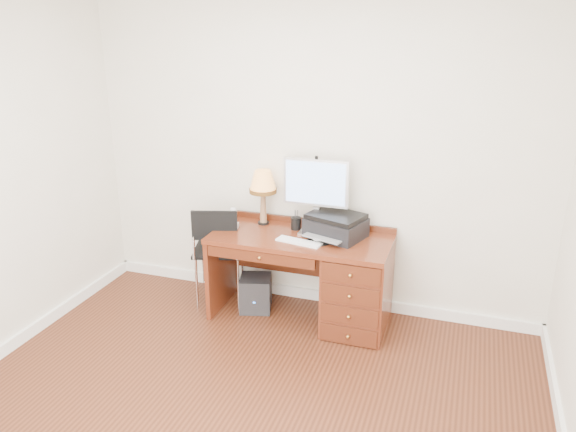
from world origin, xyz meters
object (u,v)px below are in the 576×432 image
(phone, at_px, (233,222))
(printer, at_px, (336,225))
(chair, at_px, (215,245))
(equipment_box, at_px, (256,293))
(monitor, at_px, (316,187))
(leg_lamp, at_px, (263,185))
(desk, at_px, (337,278))

(phone, bearing_deg, printer, -11.08)
(chair, xyz_separation_m, equipment_box, (0.39, -0.03, -0.40))
(monitor, relative_size, phone, 3.57)
(monitor, bearing_deg, leg_lamp, 174.49)
(desk, xyz_separation_m, monitor, (-0.24, 0.14, 0.73))
(monitor, height_order, printer, monitor)
(desk, xyz_separation_m, chair, (-1.12, 0.03, 0.15))
(printer, distance_m, phone, 0.89)
(printer, height_order, leg_lamp, leg_lamp)
(monitor, xyz_separation_m, chair, (-0.88, -0.11, -0.59))
(desk, xyz_separation_m, phone, (-0.93, 0.01, 0.39))
(phone, distance_m, chair, 0.31)
(monitor, bearing_deg, chair, -172.87)
(printer, bearing_deg, equipment_box, -154.84)
(monitor, bearing_deg, phone, -170.01)
(printer, distance_m, leg_lamp, 0.73)
(chair, relative_size, equipment_box, 2.97)
(phone, bearing_deg, chair, 160.79)
(desk, distance_m, leg_lamp, 1.02)
(leg_lamp, height_order, phone, leg_lamp)
(monitor, relative_size, equipment_box, 2.03)
(desk, relative_size, printer, 2.83)
(desk, xyz_separation_m, printer, (-0.05, 0.09, 0.43))
(equipment_box, bearing_deg, leg_lamp, 70.12)
(monitor, distance_m, printer, 0.36)
(desk, bearing_deg, monitor, 149.55)
(desk, relative_size, phone, 8.50)
(leg_lamp, bearing_deg, printer, -8.12)
(chair, distance_m, equipment_box, 0.56)
(desk, bearing_deg, chair, 178.71)
(leg_lamp, bearing_deg, phone, -141.09)
(desk, relative_size, equipment_box, 4.83)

